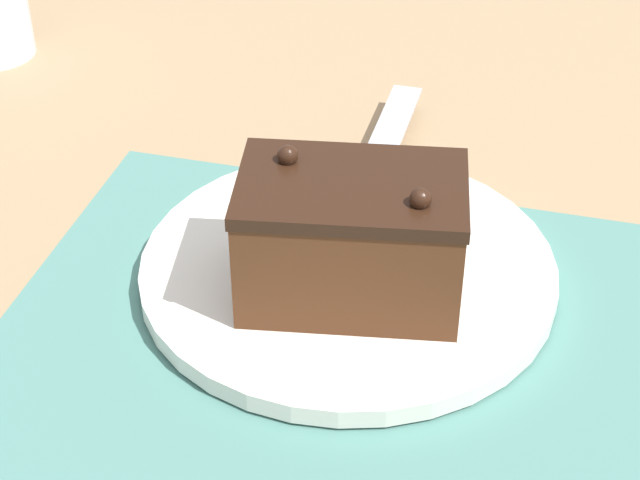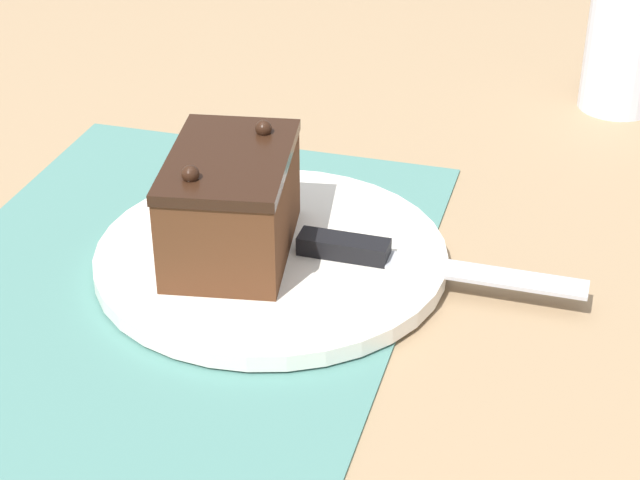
% 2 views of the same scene
% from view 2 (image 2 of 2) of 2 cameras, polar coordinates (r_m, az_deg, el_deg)
% --- Properties ---
extents(ground_plane, '(3.00, 3.00, 0.00)m').
position_cam_2_polar(ground_plane, '(0.76, -8.10, -2.39)').
color(ground_plane, '#9E7F5B').
extents(placemat_woven, '(0.46, 0.34, 0.00)m').
position_cam_2_polar(placemat_woven, '(0.76, -8.11, -2.27)').
color(placemat_woven, slate).
rests_on(placemat_woven, ground_plane).
extents(cake_plate, '(0.25, 0.25, 0.01)m').
position_cam_2_polar(cake_plate, '(0.77, -2.61, -0.91)').
color(cake_plate, white).
rests_on(cake_plate, placemat_woven).
extents(chocolate_cake, '(0.14, 0.10, 0.09)m').
position_cam_2_polar(chocolate_cake, '(0.75, -4.77, 1.97)').
color(chocolate_cake, '#512D19').
rests_on(chocolate_cake, cake_plate).
extents(serving_knife, '(0.02, 0.20, 0.01)m').
position_cam_2_polar(serving_knife, '(0.75, 3.79, -0.87)').
color(serving_knife, black).
rests_on(serving_knife, cake_plate).
extents(drinking_glass, '(0.07, 0.07, 0.11)m').
position_cam_2_polar(drinking_glass, '(1.05, 15.88, 9.71)').
color(drinking_glass, white).
rests_on(drinking_glass, ground_plane).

